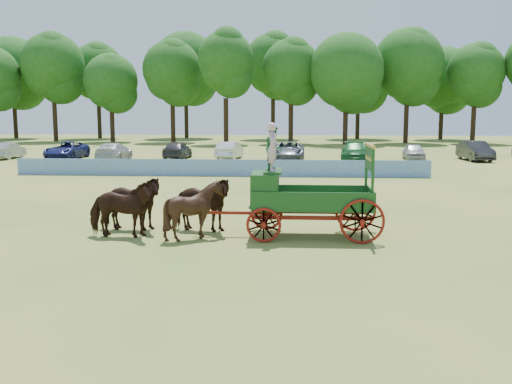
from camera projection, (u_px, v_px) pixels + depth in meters
The scene contains 9 objects.
ground at pixel (176, 241), 17.79m from camera, with size 160.00×160.00×0.00m, color #9C9046.
horse_lead_left at pixel (121, 209), 18.18m from camera, with size 1.00×2.21×1.86m, color #331B0E.
horse_lead_right at pixel (130, 203), 19.26m from camera, with size 1.00×2.21×1.86m, color #331B0E.
horse_wheel_left at pixel (195, 210), 18.02m from camera, with size 1.51×1.69×1.87m, color #331B0E.
horse_wheel_right at pixel (201, 204), 19.10m from camera, with size 1.00×2.21×1.86m, color #331B0E.
farm_dray at pixel (290, 188), 18.29m from camera, with size 5.99×2.00×3.67m.
sponsor_banner at pixel (219, 168), 35.57m from camera, with size 26.00×0.08×1.05m, color #2057B0.
parked_cars at pixel (277, 151), 47.33m from camera, with size 56.53×7.07×1.60m.
treeline at pixel (247, 69), 76.72m from camera, with size 93.47×24.79×15.82m.
Camera 1 is at (3.67, -17.19, 4.02)m, focal length 40.00 mm.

